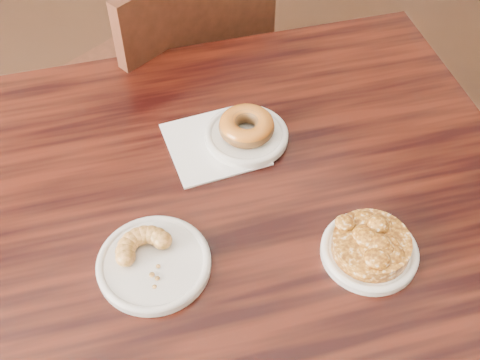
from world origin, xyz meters
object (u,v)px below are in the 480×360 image
apple_fritter (372,242)px  cafe_table (244,343)px  glazed_donut (247,126)px  cruller_fragment (153,257)px  chair_far (155,84)px

apple_fritter → cafe_table: bearing=140.3°
glazed_donut → cruller_fragment: size_ratio=0.97×
cafe_table → glazed_donut: bearing=74.5°
apple_fritter → chair_far: bearing=89.6°
cafe_table → apple_fritter: apple_fritter is taller
glazed_donut → cruller_fragment: bearing=-148.1°
glazed_donut → apple_fritter: (0.04, -0.30, -0.00)m
cruller_fragment → cafe_table: bearing=-9.3°
chair_far → apple_fritter: (-0.01, -0.86, 0.33)m
cafe_table → chair_far: (0.15, 0.74, 0.08)m
chair_far → cruller_fragment: size_ratio=8.90×
glazed_donut → apple_fritter: same height
cafe_table → glazed_donut: size_ratio=10.15×
cafe_table → apple_fritter: (0.15, -0.12, 0.41)m
glazed_donut → apple_fritter: 0.31m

